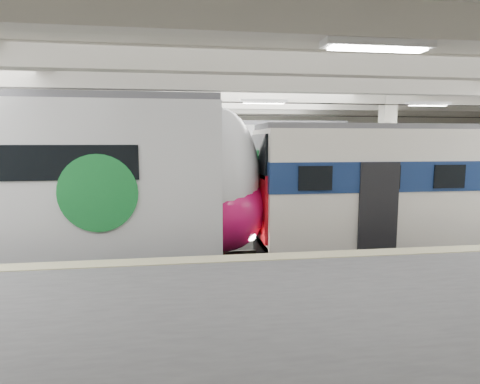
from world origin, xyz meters
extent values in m
cube|color=black|center=(0.00, 0.00, -0.05)|extent=(36.00, 24.00, 0.10)
cube|color=silver|center=(0.00, 0.00, 5.55)|extent=(36.00, 24.00, 0.20)
cube|color=beige|center=(0.00, 10.00, 2.75)|extent=(30.00, 0.10, 5.50)
cube|color=#515154|center=(0.00, -6.50, 0.55)|extent=(30.00, 7.00, 1.10)
cube|color=#C4BD8A|center=(0.00, -3.25, 1.11)|extent=(30.00, 0.50, 0.02)
cube|color=beige|center=(-3.00, 3.00, 2.75)|extent=(0.50, 0.50, 5.50)
cube|color=beige|center=(5.00, 3.00, 2.75)|extent=(0.50, 0.50, 5.50)
cube|color=beige|center=(0.00, 0.00, 5.25)|extent=(30.00, 18.00, 0.50)
cube|color=#59544C|center=(0.00, 0.00, 0.08)|extent=(30.00, 1.52, 0.16)
cube|color=#59544C|center=(0.00, 5.50, 0.08)|extent=(30.00, 1.52, 0.16)
cylinder|color=black|center=(0.00, 0.00, 4.70)|extent=(30.00, 0.03, 0.03)
cylinder|color=black|center=(0.00, 5.50, 4.70)|extent=(30.00, 0.03, 0.03)
cube|color=white|center=(0.00, -2.00, 4.92)|extent=(26.00, 8.40, 0.12)
ellipsoid|color=silver|center=(-1.77, 0.00, 2.56)|extent=(2.43, 3.00, 4.04)
ellipsoid|color=#C81056|center=(-1.65, 0.00, 1.65)|extent=(2.58, 3.06, 2.47)
cylinder|color=#167D32|center=(-4.79, -1.56, 2.35)|extent=(1.90, 0.06, 1.90)
cube|color=white|center=(5.55, 0.00, 2.22)|extent=(12.09, 2.65, 3.44)
cube|color=navy|center=(5.55, 0.00, 2.63)|extent=(12.13, 2.71, 0.84)
cube|color=red|center=(-0.54, 0.00, 1.74)|extent=(0.08, 2.25, 1.89)
cube|color=black|center=(-0.54, 0.00, 3.18)|extent=(0.08, 2.12, 1.24)
cube|color=#4C4C51|center=(5.55, 0.00, 4.02)|extent=(12.09, 2.07, 0.16)
cube|color=black|center=(5.55, 0.00, 0.35)|extent=(12.09, 1.86, 0.70)
cube|color=silver|center=(-2.98, 5.50, 2.37)|extent=(13.92, 3.47, 3.74)
cube|color=#167D32|center=(-2.98, 5.50, 2.87)|extent=(13.96, 3.53, 0.79)
cube|color=#4C4C51|center=(-2.98, 5.50, 4.34)|extent=(13.90, 2.98, 0.16)
cube|color=black|center=(-2.98, 5.50, 0.30)|extent=(13.91, 3.17, 0.60)
camera|label=1|loc=(-2.75, -11.52, 3.59)|focal=30.00mm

